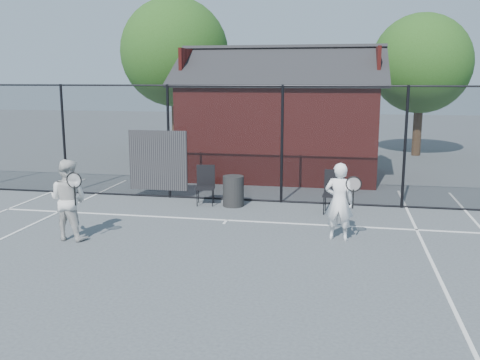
% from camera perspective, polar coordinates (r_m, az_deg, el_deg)
% --- Properties ---
extents(ground, '(80.00, 80.00, 0.00)m').
position_cam_1_polar(ground, '(9.32, -5.41, -9.07)').
color(ground, '#43494C').
rests_on(ground, ground).
extents(court_lines, '(11.02, 18.00, 0.01)m').
position_cam_1_polar(court_lines, '(8.15, -8.07, -12.11)').
color(court_lines, silver).
rests_on(court_lines, ground).
extents(fence, '(22.04, 3.00, 3.00)m').
position_cam_1_polar(fence, '(13.79, -0.91, 3.70)').
color(fence, black).
rests_on(fence, ground).
extents(clubhouse, '(6.50, 4.36, 4.19)m').
position_cam_1_polar(clubhouse, '(17.58, 4.36, 5.75)').
color(clubhouse, maroon).
rests_on(clubhouse, ground).
extents(tree_left, '(4.48, 4.48, 6.44)m').
position_cam_1_polar(tree_left, '(23.01, -7.00, 13.35)').
color(tree_left, '#301E13').
rests_on(tree_left, ground).
extents(tree_right, '(3.97, 3.97, 5.70)m').
position_cam_1_polar(tree_right, '(23.10, 18.77, 11.66)').
color(tree_right, '#301E13').
rests_on(tree_right, ground).
extents(player_front, '(0.71, 0.55, 1.55)m').
position_cam_1_polar(player_front, '(10.68, 10.54, -2.27)').
color(player_front, white).
rests_on(player_front, ground).
extents(player_back, '(0.90, 0.68, 1.61)m').
position_cam_1_polar(player_back, '(11.07, -17.84, -1.99)').
color(player_back, silver).
rests_on(player_back, ground).
extents(chair_left, '(0.54, 0.55, 0.97)m').
position_cam_1_polar(chair_left, '(13.48, -3.73, -0.64)').
color(chair_left, black).
rests_on(chair_left, ground).
extents(chair_right, '(0.51, 0.53, 0.99)m').
position_cam_1_polar(chair_right, '(12.78, 9.93, -1.36)').
color(chair_right, black).
rests_on(chair_right, ground).
extents(waste_bin, '(0.64, 0.64, 0.76)m').
position_cam_1_polar(waste_bin, '(13.34, -0.71, -1.19)').
color(waste_bin, '#252525').
rests_on(waste_bin, ground).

